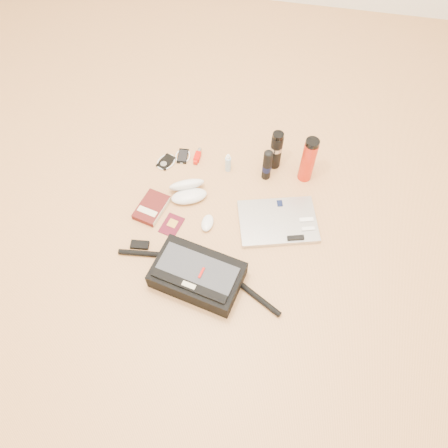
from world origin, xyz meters
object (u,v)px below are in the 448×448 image
object	(u,v)px
messenger_bag	(197,275)
laptop	(278,222)
book	(152,208)
thermos_black	(276,150)
thermos_red	(308,160)

from	to	relation	value
messenger_bag	laptop	xyz separation A→B (m)	(0.32, 0.37, -0.04)
laptop	book	size ratio (longest dim) A/B	2.08
messenger_bag	thermos_black	world-z (taller)	thermos_black
messenger_bag	laptop	world-z (taller)	messenger_bag
laptop	messenger_bag	bearing A→B (deg)	-146.26
book	thermos_red	xyz separation A→B (m)	(0.72, 0.35, 0.12)
laptop	thermos_red	size ratio (longest dim) A/B	1.57
book	thermos_black	distance (m)	0.69
messenger_bag	book	bearing A→B (deg)	144.97
book	laptop	bearing A→B (deg)	17.62
laptop	book	bearing A→B (deg)	168.30
thermos_red	thermos_black	bearing A→B (deg)	162.94
laptop	thermos_black	world-z (taller)	thermos_black
thermos_red	messenger_bag	bearing A→B (deg)	-121.61
thermos_black	thermos_red	bearing A→B (deg)	-17.06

